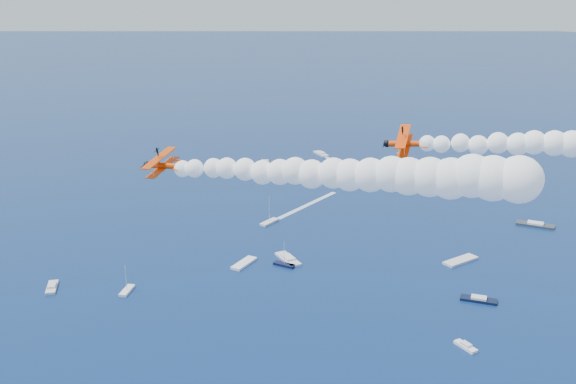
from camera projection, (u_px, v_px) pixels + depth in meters
The scene contains 5 objects.
biplane_lead at pixel (407, 144), 103.71m from camera, with size 6.98×7.83×4.72m, color #F43E05, non-canonical shape.
biplane_trail at pixel (164, 166), 99.01m from camera, with size 6.73×7.55×4.55m, color #DB3E04, non-canonical shape.
smoke_trail_trail at pixel (332, 173), 88.39m from camera, with size 50.90×18.02×9.70m, color white, non-canonical shape.
spectator_boats at pixel (457, 251), 207.46m from camera, with size 229.25×169.21×0.70m.
boat_wakes at pixel (361, 232), 223.47m from camera, with size 163.45×148.67×0.04m.
Camera 1 is at (72.49, -52.39, 82.41)m, focal length 41.73 mm.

